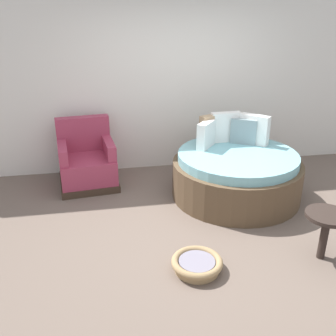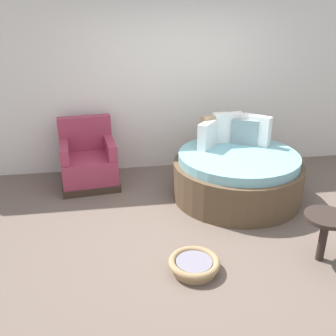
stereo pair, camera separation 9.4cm
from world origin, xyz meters
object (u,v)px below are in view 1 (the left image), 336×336
(red_armchair, at_px, (87,163))
(round_daybed, at_px, (236,173))
(pet_basket, at_px, (197,264))
(side_table, at_px, (327,222))

(red_armchair, bearing_deg, round_daybed, -20.09)
(round_daybed, distance_m, pet_basket, 1.77)
(red_armchair, height_order, side_table, red_armchair)
(round_daybed, xyz_separation_m, red_armchair, (-1.99, 0.73, 0.00))
(side_table, bearing_deg, pet_basket, 179.02)
(red_armchair, height_order, pet_basket, red_armchair)
(red_armchair, xyz_separation_m, side_table, (2.40, -2.25, 0.10))
(round_daybed, height_order, pet_basket, round_daybed)
(red_armchair, bearing_deg, pet_basket, -64.09)
(round_daybed, distance_m, red_armchair, 2.12)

